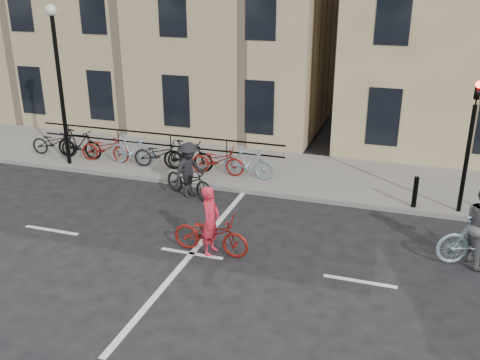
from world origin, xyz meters
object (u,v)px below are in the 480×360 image
(traffic_light, at_px, (471,131))
(lamp_post, at_px, (58,67))
(cyclist_pink, at_px, (211,231))
(cyclist_dark, at_px, (189,175))

(traffic_light, height_order, lamp_post, lamp_post)
(cyclist_pink, xyz_separation_m, cyclist_dark, (-1.90, 3.11, 0.07))
(cyclist_pink, distance_m, cyclist_dark, 3.65)
(lamp_post, distance_m, cyclist_pink, 8.60)
(cyclist_pink, height_order, cyclist_dark, cyclist_pink)
(traffic_light, xyz_separation_m, cyclist_dark, (-7.67, -1.03, -1.79))
(lamp_post, bearing_deg, traffic_light, -0.27)
(cyclist_dark, bearing_deg, traffic_light, -59.99)
(lamp_post, relative_size, cyclist_dark, 2.63)
(lamp_post, relative_size, cyclist_pink, 2.71)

